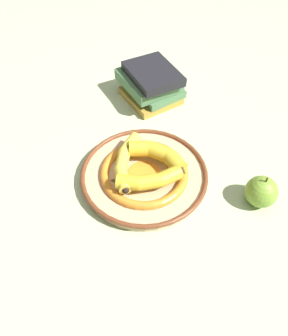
{
  "coord_description": "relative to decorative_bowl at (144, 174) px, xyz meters",
  "views": [
    {
      "loc": [
        0.07,
        0.51,
        0.64
      ],
      "look_at": [
        -0.04,
        -0.0,
        0.04
      ],
      "focal_mm": 35.0,
      "sensor_mm": 36.0,
      "label": 1
    }
  ],
  "objects": [
    {
      "name": "apple",
      "position": [
        -0.25,
        0.12,
        0.02
      ],
      "size": [
        0.08,
        0.08,
        0.09
      ],
      "color": "olive",
      "rests_on": "ground_plane"
    },
    {
      "name": "banana_b",
      "position": [
        0.0,
        0.05,
        0.04
      ],
      "size": [
        0.18,
        0.05,
        0.04
      ],
      "rotation": [
        0.0,
        0.0,
        9.41
      ],
      "color": "gold",
      "rests_on": "decorative_bowl"
    },
    {
      "name": "decorative_bowl",
      "position": [
        0.0,
        0.0,
        0.0
      ],
      "size": [
        0.32,
        0.32,
        0.03
      ],
      "color": "tan",
      "rests_on": "ground_plane"
    },
    {
      "name": "banana_c",
      "position": [
        -0.04,
        -0.02,
        0.04
      ],
      "size": [
        0.14,
        0.13,
        0.04
      ],
      "rotation": [
        0.0,
        0.0,
        11.86
      ],
      "color": "gold",
      "rests_on": "decorative_bowl"
    },
    {
      "name": "banana_a",
      "position": [
        0.04,
        -0.03,
        0.03
      ],
      "size": [
        0.09,
        0.19,
        0.03
      ],
      "rotation": [
        0.0,
        0.0,
        7.53
      ],
      "color": "yellow",
      "rests_on": "decorative_bowl"
    },
    {
      "name": "ground_plane",
      "position": [
        0.04,
        0.0,
        -0.02
      ],
      "size": [
        2.8,
        2.8,
        0.0
      ],
      "primitive_type": "plane",
      "color": "#B2C693"
    },
    {
      "name": "book_stack",
      "position": [
        -0.09,
        -0.32,
        0.03
      ],
      "size": [
        0.2,
        0.22,
        0.1
      ],
      "rotation": [
        0.0,
        0.0,
        4.93
      ],
      "color": "#B28933",
      "rests_on": "ground_plane"
    }
  ]
}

